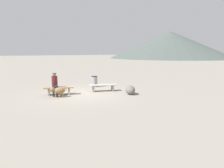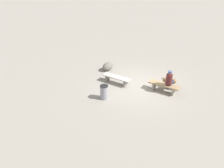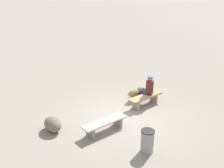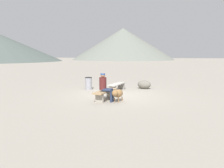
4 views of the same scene
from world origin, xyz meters
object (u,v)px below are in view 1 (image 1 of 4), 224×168
Objects in this scene: bench_right at (59,89)px; trash_bin at (94,81)px; bench_left at (103,86)px; seated_person at (55,83)px; dog at (58,90)px; boulder at (130,90)px.

trash_bin is at bearing -135.15° from bench_right.
bench_left is at bearing 88.04° from trash_bin.
seated_person is (2.97, 0.01, 0.44)m from bench_left.
dog is 1.16× the size of trash_bin.
seated_person is at bearing 12.94° from bench_left.
trash_bin is at bearing -79.27° from bench_left.
seated_person is at bearing -69.21° from dog.
bench_left is 3.00m from seated_person.
trash_bin is 3.46m from boulder.
boulder is (-1.04, 3.29, -0.12)m from trash_bin.
dog is (2.90, 0.60, 0.08)m from bench_left.
bench_right is at bearing -161.10° from seated_person.
bench_right is 1.99× the size of dog.
boulder is at bearing -178.66° from dog.
seated_person reaches higher than trash_bin.
trash_bin is (-0.06, -1.79, 0.07)m from bench_left.
dog is at bearing 38.82° from trash_bin.
bench_left is at bearing -53.73° from boulder.
dog reaches higher than bench_right.
bench_right is 3.29m from trash_bin.
dog is at bearing 87.41° from bench_right.
trash_bin is at bearing -72.40° from boulder.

